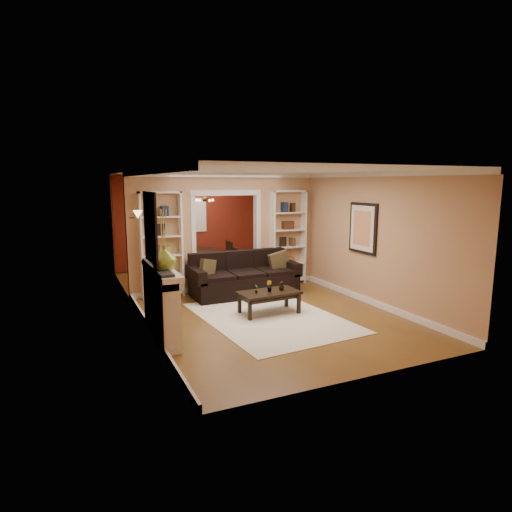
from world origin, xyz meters
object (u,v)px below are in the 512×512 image
coffee_table (269,303)px  fireplace (162,303)px  sofa (244,274)px  bookshelf_left (161,245)px  dining_table (206,264)px  bookshelf_right (288,238)px

coffee_table → fireplace: bearing=-170.8°
sofa → coffee_table: sofa is taller
coffee_table → bookshelf_left: bearing=124.5°
fireplace → bookshelf_left: bearing=78.0°
sofa → coffee_table: (-0.11, -1.48, -0.26)m
coffee_table → bookshelf_left: 2.77m
dining_table → bookshelf_right: bearing=-138.2°
dining_table → sofa: bearing=-176.1°
coffee_table → bookshelf_left: size_ratio=0.50×
bookshelf_left → coffee_table: bearing=-52.3°
dining_table → bookshelf_left: bearing=138.4°
sofa → fireplace: size_ratio=1.42×
sofa → dining_table: size_ratio=1.35×
fireplace → sofa: bearing=41.0°
coffee_table → bookshelf_left: (-1.59, 2.06, 0.93)m
bookshelf_left → sofa: bearing=-18.8°
coffee_table → dining_table: size_ratio=0.64×
sofa → bookshelf_right: 1.66m
bookshelf_right → fireplace: bookshelf_right is taller
bookshelf_right → dining_table: bearing=131.8°
sofa → fireplace: bearing=-139.0°
bookshelf_right → dining_table: (-1.56, 1.74, -0.84)m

